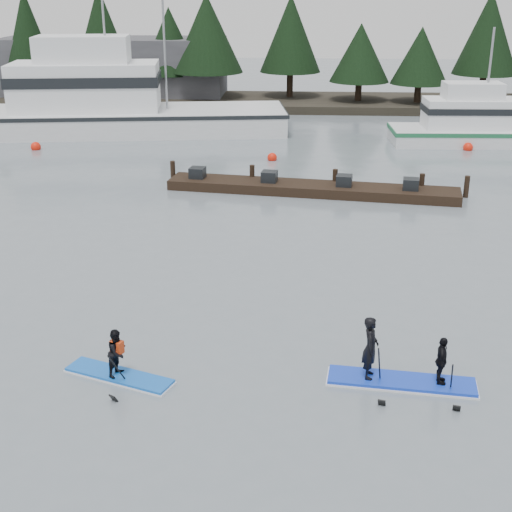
# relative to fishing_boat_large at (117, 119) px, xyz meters

# --- Properties ---
(ground) EXTENTS (160.00, 160.00, 0.00)m
(ground) POSITION_rel_fishing_boat_large_xyz_m (10.62, -30.78, -0.88)
(ground) COLOR slate
(ground) RESTS_ON ground
(far_shore) EXTENTS (70.00, 8.00, 0.60)m
(far_shore) POSITION_rel_fishing_boat_large_xyz_m (10.62, 11.22, -0.58)
(far_shore) COLOR #2D281E
(far_shore) RESTS_ON ground
(treeline) EXTENTS (60.00, 4.00, 8.00)m
(treeline) POSITION_rel_fishing_boat_large_xyz_m (10.62, 11.22, -0.88)
(treeline) COLOR black
(treeline) RESTS_ON ground
(waterfront_building) EXTENTS (18.00, 6.00, 5.00)m
(waterfront_building) POSITION_rel_fishing_boat_large_xyz_m (-3.38, 13.22, 1.62)
(waterfront_building) COLOR #4C4C51
(waterfront_building) RESTS_ON ground
(fishing_boat_large) EXTENTS (21.05, 8.36, 11.24)m
(fishing_boat_large) POSITION_rel_fishing_boat_large_xyz_m (0.00, 0.00, 0.00)
(fishing_boat_large) COLOR silver
(fishing_boat_large) RESTS_ON ground
(fishing_boat_medium) EXTENTS (12.28, 3.91, 7.56)m
(fishing_boat_medium) POSITION_rel_fishing_boat_large_xyz_m (23.24, -2.00, -0.36)
(fishing_boat_medium) COLOR silver
(fishing_boat_medium) RESTS_ON ground
(floating_dock) EXTENTS (13.61, 3.73, 0.45)m
(floating_dock) POSITION_rel_fishing_boat_large_xyz_m (12.52, -13.65, -0.65)
(floating_dock) COLOR black
(floating_dock) RESTS_ON ground
(buoy_b) EXTENTS (0.53, 0.53, 0.53)m
(buoy_b) POSITION_rel_fishing_boat_large_xyz_m (10.43, -7.17, -0.88)
(buoy_b) COLOR red
(buoy_b) RESTS_ON ground
(buoy_a) EXTENTS (0.58, 0.58, 0.58)m
(buoy_a) POSITION_rel_fishing_boat_large_xyz_m (-3.55, -5.36, -0.88)
(buoy_a) COLOR red
(buoy_a) RESTS_ON ground
(buoy_c) EXTENTS (0.57, 0.57, 0.57)m
(buoy_c) POSITION_rel_fishing_boat_large_xyz_m (21.78, -3.94, -0.88)
(buoy_c) COLOR red
(buoy_c) RESTS_ON ground
(paddleboard_solo) EXTENTS (2.89, 1.65, 1.81)m
(paddleboard_solo) POSITION_rel_fishing_boat_large_xyz_m (7.57, -30.56, -0.40)
(paddleboard_solo) COLOR blue
(paddleboard_solo) RESTS_ON ground
(paddleboard_duo) EXTENTS (3.65, 1.40, 2.20)m
(paddleboard_duo) POSITION_rel_fishing_boat_large_xyz_m (14.49, -30.41, -0.33)
(paddleboard_duo) COLOR blue
(paddleboard_duo) RESTS_ON ground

